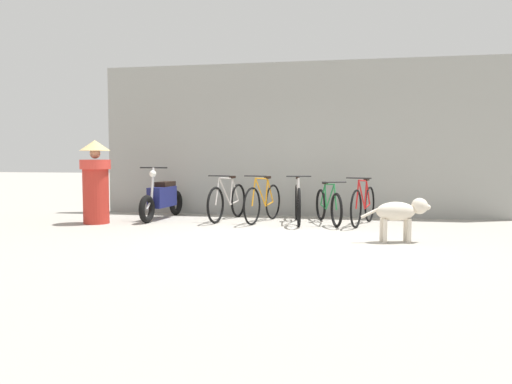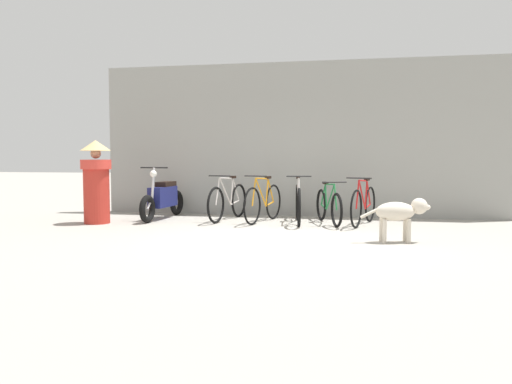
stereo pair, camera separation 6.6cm
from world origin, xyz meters
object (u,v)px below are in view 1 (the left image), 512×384
object	(u,v)px
bicycle_0	(228,202)
bicycle_2	(298,203)
stray_dog	(401,212)
person_in_robes	(96,180)
bicycle_1	(263,202)
bicycle_4	(363,205)
bicycle_3	(328,206)
motorcycle	(162,199)

from	to	relation	value
bicycle_0	bicycle_2	bearing A→B (deg)	94.66
stray_dog	person_in_robes	bearing A→B (deg)	154.58
bicycle_0	person_in_robes	size ratio (longest dim) A/B	1.12
bicycle_1	bicycle_4	xyz separation A→B (m)	(1.91, -0.07, -0.01)
bicycle_1	person_in_robes	world-z (taller)	person_in_robes
bicycle_3	stray_dog	xyz separation A→B (m)	(1.15, -1.92, 0.12)
bicycle_4	motorcycle	bearing A→B (deg)	-76.38
bicycle_1	bicycle_4	bearing A→B (deg)	102.51
motorcycle	bicycle_4	bearing A→B (deg)	91.16
motorcycle	stray_dog	bearing A→B (deg)	69.50
bicycle_3	bicycle_2	bearing A→B (deg)	-108.36
bicycle_2	person_in_robes	size ratio (longest dim) A/B	1.13
bicycle_0	person_in_robes	xyz separation A→B (m)	(-2.35, -0.94, 0.46)
bicycle_1	person_in_robes	bearing A→B (deg)	-61.08
bicycle_2	bicycle_4	size ratio (longest dim) A/B	1.11
bicycle_4	bicycle_0	bearing A→B (deg)	-78.38
bicycle_0	stray_dog	xyz separation A→B (m)	(3.16, -2.07, 0.08)
bicycle_0	bicycle_1	size ratio (longest dim) A/B	1.07
motorcycle	stray_dog	size ratio (longest dim) A/B	1.86
bicycle_0	person_in_robes	world-z (taller)	person_in_robes
bicycle_0	stray_dog	bearing A→B (deg)	67.57
bicycle_0	bicycle_4	bearing A→B (deg)	96.25
bicycle_1	bicycle_3	size ratio (longest dim) A/B	1.04
stray_dog	person_in_robes	world-z (taller)	person_in_robes
bicycle_4	stray_dog	size ratio (longest dim) A/B	1.55
bicycle_1	motorcycle	distance (m)	2.12
bicycle_0	bicycle_3	distance (m)	2.02
bicycle_3	bicycle_4	bearing A→B (deg)	65.73
bicycle_0	bicycle_1	bearing A→B (deg)	89.83
bicycle_1	stray_dog	world-z (taller)	bicycle_1
bicycle_4	person_in_robes	world-z (taller)	person_in_robes
bicycle_1	bicycle_2	size ratio (longest dim) A/B	0.92
bicycle_2	motorcycle	bearing A→B (deg)	-100.19
bicycle_1	bicycle_3	distance (m)	1.26
bicycle_4	motorcycle	distance (m)	4.04
bicycle_2	bicycle_4	bearing A→B (deg)	79.61
bicycle_0	bicycle_4	size ratio (longest dim) A/B	1.10
bicycle_4	motorcycle	size ratio (longest dim) A/B	0.83
bicycle_0	motorcycle	xyz separation A→B (m)	(-1.37, -0.03, 0.04)
bicycle_2	stray_dog	xyz separation A→B (m)	(1.72, -1.92, 0.08)
bicycle_0	stray_dog	distance (m)	3.78
bicycle_2	bicycle_1	bearing A→B (deg)	-98.45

